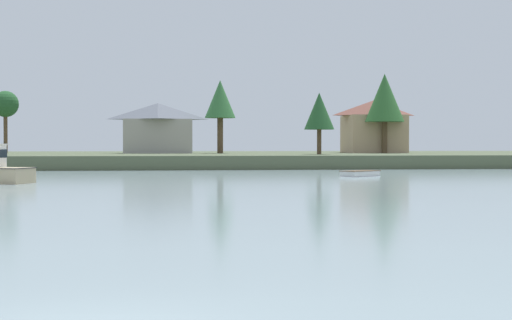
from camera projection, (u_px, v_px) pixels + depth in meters
far_shore_bank at (151, 158)px, 114.65m from camera, size 231.96×59.43×1.58m
dinghy_white at (360, 174)px, 69.82m from camera, size 4.15×3.76×0.70m
shore_tree_right_mid at (319, 112)px, 99.65m from camera, size 3.87×3.87×7.93m
shore_tree_inland_c at (385, 98)px, 112.65m from camera, size 5.71×5.71×11.53m
shore_tree_center at (5, 105)px, 110.15m from camera, size 3.73×3.73×8.87m
shore_tree_left_mid at (220, 100)px, 111.67m from camera, size 4.44×4.44×10.51m
cottage_behind_trees at (374, 126)px, 117.37m from camera, size 9.09×8.67×7.93m
cottage_eastern at (158, 127)px, 112.20m from camera, size 10.45×7.20×7.23m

